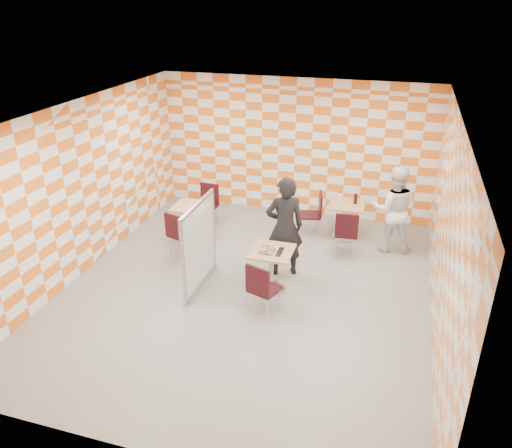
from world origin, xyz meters
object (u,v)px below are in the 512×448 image
at_px(chair_main_front, 261,286).
at_px(chair_empty_far, 208,202).
at_px(empty_table, 192,217).
at_px(chair_second_side, 315,211).
at_px(second_table, 346,215).
at_px(main_table, 271,263).
at_px(sport_bottle, 340,197).
at_px(chair_second_front, 346,231).
at_px(chair_empty_near, 178,232).
at_px(partition, 199,245).
at_px(soda_bottle, 356,199).
at_px(man_dark, 285,227).
at_px(man_white, 394,209).

relative_size(chair_main_front, chair_empty_far, 1.00).
bearing_deg(empty_table, chair_empty_far, 86.41).
bearing_deg(chair_second_side, second_table, 6.06).
height_order(main_table, sport_bottle, sport_bottle).
height_order(chair_second_front, chair_second_side, same).
distance_m(chair_empty_near, partition, 1.16).
bearing_deg(chair_empty_near, chair_main_front, -34.39).
relative_size(main_table, partition, 0.48).
height_order(main_table, soda_bottle, soda_bottle).
distance_m(man_dark, sport_bottle, 1.99).
bearing_deg(chair_empty_far, man_white, -0.22).
bearing_deg(main_table, sport_bottle, 72.74).
height_order(main_table, man_dark, man_dark).
relative_size(chair_second_side, chair_empty_near, 1.00).
xyz_separation_m(sport_bottle, soda_bottle, (0.33, -0.06, 0.01)).
height_order(partition, sport_bottle, partition).
height_order(chair_second_front, soda_bottle, soda_bottle).
distance_m(empty_table, man_dark, 2.25).
height_order(chair_empty_near, soda_bottle, soda_bottle).
xyz_separation_m(chair_second_front, chair_empty_far, (-3.01, 0.56, 0.00)).
height_order(second_table, empty_table, same).
height_order(chair_second_front, chair_empty_near, same).
relative_size(chair_empty_far, sport_bottle, 4.62).
height_order(chair_second_side, man_dark, man_dark).
relative_size(second_table, chair_empty_near, 0.81).
relative_size(chair_main_front, soda_bottle, 4.02).
xyz_separation_m(man_dark, man_white, (1.77, 1.47, -0.06)).
relative_size(chair_second_front, sport_bottle, 4.62).
distance_m(main_table, sport_bottle, 2.60).
height_order(partition, man_white, man_white).
distance_m(chair_second_side, sport_bottle, 0.57).
bearing_deg(chair_empty_near, sport_bottle, 34.68).
xyz_separation_m(chair_second_side, partition, (-1.49, -2.51, 0.25)).
bearing_deg(sport_bottle, man_dark, -110.48).
xyz_separation_m(second_table, soda_bottle, (0.15, 0.06, 0.34)).
bearing_deg(sport_bottle, man_white, -19.82).
bearing_deg(main_table, man_dark, 83.32).
xyz_separation_m(chair_main_front, chair_empty_near, (-2.01, 1.38, 0.00)).
bearing_deg(man_dark, chair_empty_far, -60.27).
distance_m(second_table, chair_second_front, 0.82).
distance_m(chair_empty_near, soda_bottle, 3.56).
distance_m(main_table, second_table, 2.52).
xyz_separation_m(empty_table, chair_main_front, (2.07, -2.14, 0.04)).
distance_m(man_white, sport_bottle, 1.15).
distance_m(chair_main_front, sport_bottle, 3.35).
height_order(empty_table, chair_second_side, chair_second_side).
height_order(second_table, chair_empty_far, chair_empty_far).
xyz_separation_m(second_table, chair_empty_near, (-2.89, -1.75, 0.04)).
distance_m(empty_table, chair_second_side, 2.50).
relative_size(main_table, chair_empty_far, 0.81).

